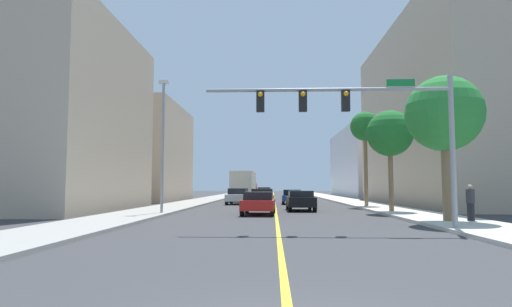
{
  "coord_description": "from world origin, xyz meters",
  "views": [
    {
      "loc": [
        -0.2,
        -4.69,
        1.74
      ],
      "look_at": [
        -1.05,
        16.76,
        3.39
      ],
      "focal_mm": 29.68,
      "sensor_mm": 36.0,
      "label": 1
    }
  ],
  "objects_px": {
    "car_red": "(259,203)",
    "pedestrian": "(470,203)",
    "palm_near": "(444,115)",
    "street_lamp": "(163,139)",
    "car_yellow": "(262,197)",
    "car_black": "(300,200)",
    "car_silver": "(238,196)",
    "car_white": "(264,193)",
    "palm_far": "(365,128)",
    "traffic_signal_mast": "(365,115)",
    "car_blue": "(292,197)",
    "delivery_truck": "(244,186)",
    "palm_mid": "(390,134)"
  },
  "relations": [
    {
      "from": "palm_near",
      "to": "car_yellow",
      "type": "bearing_deg",
      "value": 119.86
    },
    {
      "from": "car_red",
      "to": "palm_near",
      "type": "bearing_deg",
      "value": -32.57
    },
    {
      "from": "palm_near",
      "to": "palm_mid",
      "type": "distance_m",
      "value": 7.59
    },
    {
      "from": "palm_far",
      "to": "car_blue",
      "type": "distance_m",
      "value": 9.9
    },
    {
      "from": "palm_far",
      "to": "pedestrian",
      "type": "distance_m",
      "value": 16.14
    },
    {
      "from": "palm_mid",
      "to": "car_red",
      "type": "bearing_deg",
      "value": -169.38
    },
    {
      "from": "car_black",
      "to": "car_silver",
      "type": "xyz_separation_m",
      "value": [
        -5.25,
        10.4,
        0.03
      ]
    },
    {
      "from": "palm_near",
      "to": "car_white",
      "type": "xyz_separation_m",
      "value": [
        -9.13,
        36.82,
        -4.27
      ]
    },
    {
      "from": "street_lamp",
      "to": "car_yellow",
      "type": "bearing_deg",
      "value": 60.66
    },
    {
      "from": "car_red",
      "to": "pedestrian",
      "type": "distance_m",
      "value": 11.58
    },
    {
      "from": "traffic_signal_mast",
      "to": "car_blue",
      "type": "xyz_separation_m",
      "value": [
        -1.82,
        23.93,
        -3.81
      ]
    },
    {
      "from": "street_lamp",
      "to": "car_silver",
      "type": "bearing_deg",
      "value": 77.56
    },
    {
      "from": "street_lamp",
      "to": "car_white",
      "type": "distance_m",
      "value": 32.17
    },
    {
      "from": "palm_mid",
      "to": "car_white",
      "type": "bearing_deg",
      "value": 106.56
    },
    {
      "from": "car_red",
      "to": "car_blue",
      "type": "bearing_deg",
      "value": 81.27
    },
    {
      "from": "car_blue",
      "to": "car_white",
      "type": "height_order",
      "value": "car_white"
    },
    {
      "from": "car_silver",
      "to": "car_yellow",
      "type": "bearing_deg",
      "value": -62.48
    },
    {
      "from": "car_white",
      "to": "car_red",
      "type": "distance_m",
      "value": 30.82
    },
    {
      "from": "car_red",
      "to": "car_silver",
      "type": "bearing_deg",
      "value": 101.19
    },
    {
      "from": "palm_far",
      "to": "car_yellow",
      "type": "xyz_separation_m",
      "value": [
        -8.57,
        0.38,
        -5.75
      ]
    },
    {
      "from": "traffic_signal_mast",
      "to": "car_silver",
      "type": "bearing_deg",
      "value": 106.27
    },
    {
      "from": "palm_near",
      "to": "palm_far",
      "type": "distance_m",
      "value": 15.23
    },
    {
      "from": "palm_mid",
      "to": "palm_far",
      "type": "bearing_deg",
      "value": 89.42
    },
    {
      "from": "car_white",
      "to": "pedestrian",
      "type": "distance_m",
      "value": 38.15
    },
    {
      "from": "car_silver",
      "to": "delivery_truck",
      "type": "distance_m",
      "value": 8.52
    },
    {
      "from": "car_black",
      "to": "delivery_truck",
      "type": "xyz_separation_m",
      "value": [
        -5.24,
        18.86,
        1.02
      ]
    },
    {
      "from": "car_blue",
      "to": "car_red",
      "type": "xyz_separation_m",
      "value": [
        -2.66,
        -14.66,
        0.01
      ]
    },
    {
      "from": "car_yellow",
      "to": "traffic_signal_mast",
      "type": "bearing_deg",
      "value": -78.84
    },
    {
      "from": "palm_far",
      "to": "car_silver",
      "type": "bearing_deg",
      "value": 154.05
    },
    {
      "from": "palm_far",
      "to": "car_blue",
      "type": "height_order",
      "value": "palm_far"
    },
    {
      "from": "palm_far",
      "to": "pedestrian",
      "type": "height_order",
      "value": "palm_far"
    },
    {
      "from": "palm_far",
      "to": "pedestrian",
      "type": "bearing_deg",
      "value": -84.55
    },
    {
      "from": "palm_near",
      "to": "car_silver",
      "type": "bearing_deg",
      "value": 118.9
    },
    {
      "from": "traffic_signal_mast",
      "to": "pedestrian",
      "type": "xyz_separation_m",
      "value": [
        5.46,
        3.34,
        -3.55
      ]
    },
    {
      "from": "car_silver",
      "to": "delivery_truck",
      "type": "relative_size",
      "value": 0.51
    },
    {
      "from": "palm_near",
      "to": "car_black",
      "type": "xyz_separation_m",
      "value": [
        -6.05,
        10.09,
        -4.31
      ]
    },
    {
      "from": "car_red",
      "to": "car_black",
      "type": "height_order",
      "value": "car_black"
    },
    {
      "from": "palm_mid",
      "to": "pedestrian",
      "type": "distance_m",
      "value": 8.69
    },
    {
      "from": "street_lamp",
      "to": "car_blue",
      "type": "bearing_deg",
      "value": 61.08
    },
    {
      "from": "palm_near",
      "to": "car_red",
      "type": "relative_size",
      "value": 1.55
    },
    {
      "from": "car_red",
      "to": "delivery_truck",
      "type": "bearing_deg",
      "value": 97.65
    },
    {
      "from": "car_yellow",
      "to": "pedestrian",
      "type": "distance_m",
      "value": 18.42
    },
    {
      "from": "palm_near",
      "to": "pedestrian",
      "type": "distance_m",
      "value": 4.23
    },
    {
      "from": "palm_near",
      "to": "delivery_truck",
      "type": "distance_m",
      "value": 31.25
    },
    {
      "from": "traffic_signal_mast",
      "to": "delivery_truck",
      "type": "relative_size",
      "value": 1.07
    },
    {
      "from": "car_white",
      "to": "car_silver",
      "type": "bearing_deg",
      "value": -95.21
    },
    {
      "from": "traffic_signal_mast",
      "to": "pedestrian",
      "type": "bearing_deg",
      "value": 31.5
    },
    {
      "from": "traffic_signal_mast",
      "to": "car_white",
      "type": "bearing_deg",
      "value": 96.76
    },
    {
      "from": "car_red",
      "to": "car_yellow",
      "type": "relative_size",
      "value": 1.0
    },
    {
      "from": "palm_mid",
      "to": "pedestrian",
      "type": "relative_size",
      "value": 3.91
    }
  ]
}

